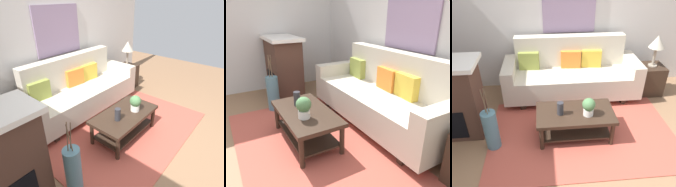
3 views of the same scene
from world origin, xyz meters
The scene contains 17 objects.
ground_plane centered at (0.00, 0.00, 0.00)m, with size 8.93×8.93×0.00m, color #8C6647.
wall_back centered at (0.00, 2.15, 1.35)m, with size 4.93×0.10×2.70m, color silver.
area_rug centered at (0.00, 0.50, 0.01)m, with size 2.75×1.76×0.01m, color #B24C3D.
couch centered at (-0.04, 1.61, 0.43)m, with size 2.38×0.84×1.08m.
throw_pillow_olive centered at (-0.79, 1.74, 0.68)m, with size 0.36×0.12×0.32m, color olive.
throw_pillow_orange centered at (-0.04, 1.74, 0.68)m, with size 0.36×0.12×0.32m, color orange.
throw_pillow_mustard centered at (0.34, 1.74, 0.68)m, with size 0.36×0.12×0.32m, color gold.
coffee_table centered at (-0.12, 0.48, 0.31)m, with size 1.10×0.60×0.43m.
tabletop_vase centered at (-0.34, 0.45, 0.53)m, with size 0.09×0.09×0.19m, color #2D2D33.
potted_plant_tabletop centered at (0.05, 0.40, 0.57)m, with size 0.18×0.18×0.26m.
side_table centered at (1.45, 1.57, 0.28)m, with size 0.44×0.44×0.56m, color #332319.
table_lamp centered at (1.45, 1.57, 0.99)m, with size 0.28×0.28×0.57m.
floor_vase centered at (-1.29, 0.35, 0.30)m, with size 0.20×0.20×0.59m, color slate.
floor_vase_branch_a centered at (-1.27, 0.35, 0.77)m, with size 0.01×0.01×0.36m, color brown.
floor_vase_branch_b centered at (-1.30, 0.37, 0.77)m, with size 0.01×0.01×0.36m, color brown.
floor_vase_branch_c centered at (-1.30, 0.33, 0.77)m, with size 0.01×0.01×0.36m, color brown.
framed_painting centered at (-0.04, 2.08, 1.51)m, with size 0.94×0.03×0.86m, color gray.
Camera 3 is at (-0.53, -2.10, 2.39)m, focal length 36.89 mm.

